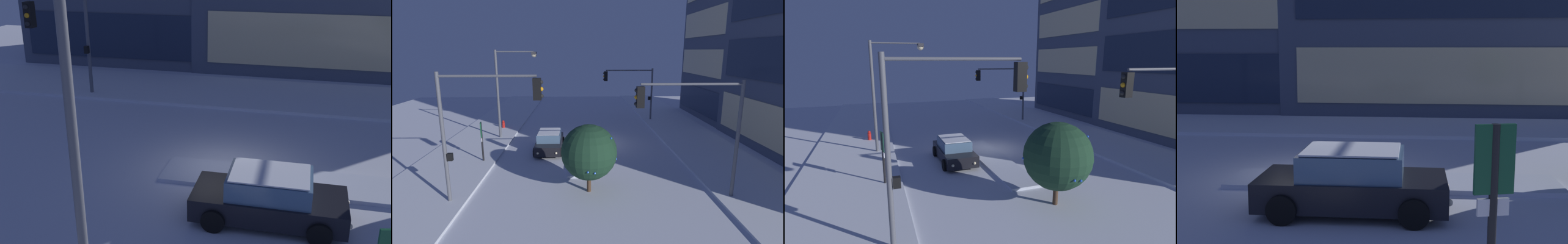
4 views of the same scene
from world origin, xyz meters
TOP-DOWN VIEW (x-y plane):
  - ground at (0.00, 0.00)m, footprint 52.00×52.00m
  - curb_strip_far at (0.00, 8.84)m, footprint 52.00×5.20m
  - median_strip at (2.50, -0.52)m, footprint 9.00×1.80m
  - car_near at (1.71, -2.87)m, footprint 4.33×2.06m
  - traffic_light_corner_far_left at (-8.26, 4.94)m, footprint 0.32×5.24m
  - street_lamp_arched at (-1.57, -6.37)m, footprint 0.59×3.45m

SIDE VIEW (x-z plane):
  - ground at x=0.00m, z-range 0.00..0.00m
  - curb_strip_far at x=0.00m, z-range 0.00..0.14m
  - median_strip at x=2.50m, z-range 0.00..0.14m
  - car_near at x=1.71m, z-range -0.04..1.46m
  - traffic_light_corner_far_left at x=-8.26m, z-range 1.10..6.64m
  - street_lamp_arched at x=-1.57m, z-range 1.18..8.58m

